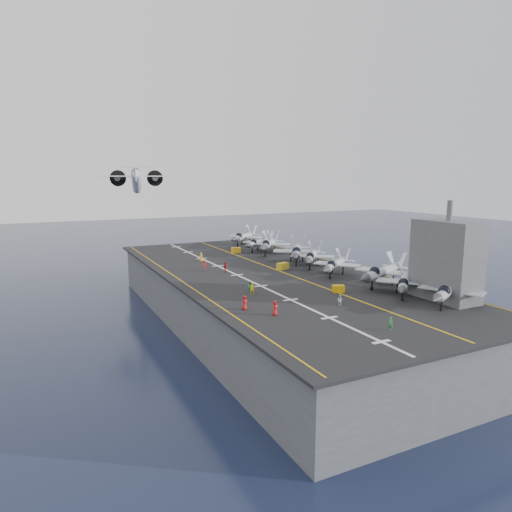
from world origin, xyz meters
name	(u,v)px	position (x,y,z in m)	size (l,w,h in m)	color
ground	(265,323)	(0.00, 0.00, 0.00)	(500.00, 500.00, 0.00)	#142135
hull	(265,299)	(0.00, 0.00, 5.00)	(36.00, 90.00, 10.00)	#56595E
flight_deck	(265,273)	(0.00, 0.00, 10.20)	(38.00, 92.00, 0.40)	black
foul_line	(278,271)	(3.00, 0.00, 10.42)	(0.35, 90.00, 0.02)	gold
landing_centerline	(237,275)	(-6.00, 0.00, 10.42)	(0.50, 90.00, 0.02)	silver
deck_edge_port	(181,281)	(-17.00, 0.00, 10.42)	(0.25, 90.00, 0.02)	gold
deck_edge_stbd	(342,264)	(18.50, 0.00, 10.42)	(0.25, 90.00, 0.02)	gold
island_superstructure	(447,251)	(15.00, -30.00, 17.90)	(5.00, 10.00, 15.00)	#56595E
fighter_jet_0	(450,289)	(13.25, -32.58, 12.73)	(15.96, 13.82, 4.66)	#9EA7B0
fighter_jet_1	(404,281)	(11.46, -25.37, 12.63)	(15.25, 15.00, 4.46)	#9BA6AD
fighter_jet_2	(383,271)	(12.85, -18.93, 12.97)	(17.53, 15.04, 5.14)	gray
fighter_jet_3	(336,264)	(10.69, -8.44, 12.64)	(15.45, 14.63, 4.47)	gray
fighter_jet_4	(312,256)	(11.38, 0.80, 12.73)	(15.51, 16.04, 4.66)	#8D949D
fighter_jet_5	(297,251)	(10.88, 6.01, 13.07)	(16.96, 18.49, 5.34)	#999FA8
fighter_jet_6	(269,243)	(10.94, 19.15, 12.95)	(16.91, 17.58, 5.10)	#9EA4AD
fighter_jet_7	(259,242)	(10.66, 23.78, 12.69)	(15.85, 14.86, 4.58)	gray
fighter_jet_8	(244,236)	(11.60, 35.03, 12.90)	(17.18, 16.73, 5.01)	gray
tow_cart_a	(338,289)	(3.32, -19.30, 10.97)	(2.21, 1.84, 1.13)	#CA9B08
tow_cart_b	(283,266)	(4.48, 0.93, 11.07)	(2.59, 2.08, 1.35)	gold
tow_cart_c	(236,250)	(4.36, 23.97, 11.06)	(2.41, 1.80, 1.31)	gold
crew_0	(275,308)	(-11.88, -25.80, 11.42)	(1.45, 1.26, 2.04)	#B21919
crew_1	(252,288)	(-9.80, -14.41, 11.40)	(1.43, 1.26, 1.99)	yellow
crew_2	(250,287)	(-9.57, -13.34, 11.34)	(1.17, 0.82, 1.87)	green
crew_3	(205,265)	(-9.72, 7.59, 11.32)	(1.22, 0.92, 1.84)	#B21919
crew_4	(225,267)	(-7.00, 3.37, 11.42)	(0.87, 1.26, 2.05)	#B1130C
crew_5	(201,257)	(-7.37, 16.41, 11.38)	(1.38, 1.40, 1.97)	yellow
crew_6	(391,324)	(-2.25, -37.36, 11.21)	(0.95, 1.14, 1.62)	#2F8E43
crew_7	(340,300)	(-1.35, -25.94, 11.24)	(1.13, 1.21, 1.67)	silver
transport_plane	(137,182)	(-12.93, 53.72, 27.61)	(28.28, 22.20, 5.95)	silver
crew_8	(245,303)	(-14.43, -21.60, 11.42)	(1.45, 1.26, 2.04)	#B21919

